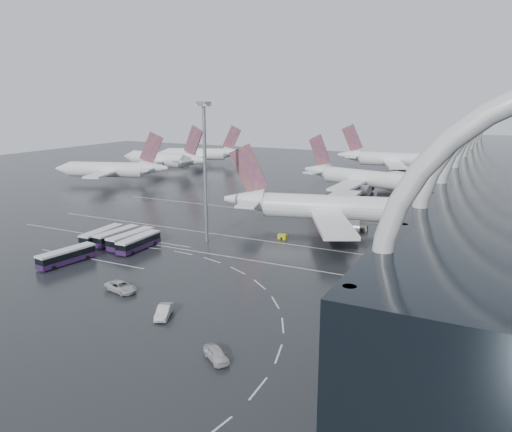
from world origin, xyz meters
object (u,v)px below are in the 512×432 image
at_px(jet_remote_west, 113,170).
at_px(bus_row_near_a, 102,235).
at_px(gse_cart_belly_d, 400,244).
at_px(van_curve_a, 121,287).
at_px(gse_cart_belly_e, 338,229).
at_px(airliner_main, 340,208).
at_px(bus_row_near_b, 117,236).
at_px(airliner_gate_c, 400,160).
at_px(gse_cart_belly_b, 362,228).
at_px(airliner_gate_b, 370,179).
at_px(bus_row_near_c, 131,239).
at_px(van_curve_c, 164,311).
at_px(van_curve_b, 216,354).
at_px(bus_row_near_d, 139,242).
at_px(jet_remote_mid, 165,160).
at_px(jet_remote_far, 202,154).
at_px(bus_row_far_b, 66,256).
at_px(floodlight_mast, 205,156).
at_px(gse_cart_belly_c, 282,236).

height_order(jet_remote_west, bus_row_near_a, jet_remote_west).
xyz_separation_m(bus_row_near_a, gse_cart_belly_d, (61.72, 27.27, -1.04)).
xyz_separation_m(van_curve_a, gse_cart_belly_e, (21.29, 54.82, -0.24)).
height_order(airliner_main, bus_row_near_b, airliner_main).
distance_m(airliner_gate_c, gse_cart_belly_b, 108.88).
bearing_deg(airliner_gate_c, gse_cart_belly_b, -90.16).
distance_m(airliner_main, airliner_gate_b, 51.82).
height_order(van_curve_a, gse_cart_belly_e, van_curve_a).
relative_size(bus_row_near_c, van_curve_a, 2.05).
height_order(jet_remote_west, van_curve_c, jet_remote_west).
height_order(airliner_gate_b, van_curve_b, airliner_gate_b).
bearing_deg(bus_row_near_d, bus_row_near_b, 76.00).
bearing_deg(gse_cart_belly_b, jet_remote_mid, 150.52).
bearing_deg(van_curve_c, jet_remote_far, 97.76).
distance_m(van_curve_b, gse_cart_belly_b, 70.59).
distance_m(bus_row_near_d, bus_row_far_b, 15.57).
distance_m(jet_remote_far, bus_row_near_c, 140.89).
distance_m(bus_row_near_a, gse_cart_belly_e, 56.59).
bearing_deg(jet_remote_west, bus_row_near_c, 115.22).
relative_size(bus_row_near_c, gse_cart_belly_b, 5.22).
bearing_deg(bus_row_far_b, gse_cart_belly_d, -45.56).
bearing_deg(jet_remote_west, floodlight_mast, 125.69).
bearing_deg(jet_remote_mid, bus_row_near_a, 125.33).
height_order(jet_remote_far, gse_cart_belly_b, jet_remote_far).
height_order(bus_row_near_b, floodlight_mast, floodlight_mast).
bearing_deg(airliner_gate_c, gse_cart_belly_e, -92.97).
relative_size(jet_remote_west, gse_cart_belly_e, 19.58).
xyz_separation_m(jet_remote_west, gse_cart_belly_c, (90.37, -42.84, -4.56)).
xyz_separation_m(van_curve_b, van_curve_c, (-13.72, 7.42, 0.05)).
relative_size(bus_row_near_c, gse_cart_belly_c, 6.18).
relative_size(bus_row_near_a, floodlight_mast, 0.40).
bearing_deg(van_curve_c, floodlight_mast, 89.87).
relative_size(airliner_gate_b, gse_cart_belly_b, 22.58).
distance_m(jet_remote_mid, bus_row_near_c, 114.12).
height_order(airliner_gate_b, airliner_gate_c, airliner_gate_c).
height_order(van_curve_a, gse_cart_belly_d, van_curve_a).
height_order(airliner_main, airliner_gate_b, airliner_main).
distance_m(jet_remote_far, bus_row_far_b, 153.45).
relative_size(bus_row_near_c, van_curve_b, 2.61).
distance_m(bus_row_near_d, gse_cart_belly_d, 57.76).
distance_m(van_curve_b, floodlight_mast, 56.66).
bearing_deg(gse_cart_belly_b, van_curve_b, -89.97).
height_order(bus_row_near_d, gse_cart_belly_e, bus_row_near_d).
bearing_deg(gse_cart_belly_e, gse_cart_belly_c, -128.20).
xyz_separation_m(airliner_gate_b, gse_cart_belly_e, (6.01, -54.08, -4.21)).
bearing_deg(jet_remote_mid, jet_remote_west, 95.29).
bearing_deg(bus_row_near_b, jet_remote_far, 27.34).
relative_size(jet_remote_mid, gse_cart_belly_d, 21.04).
xyz_separation_m(gse_cart_belly_d, gse_cart_belly_e, (-16.21, 6.34, -0.01)).
height_order(bus_row_near_c, van_curve_c, bus_row_near_c).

